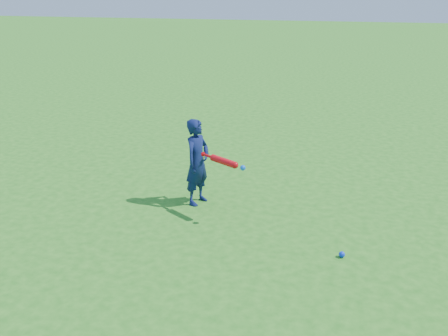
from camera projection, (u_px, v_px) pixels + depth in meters
ground at (186, 213)px, 6.34m from camera, size 80.00×80.00×0.00m
child at (197, 162)px, 6.45m from camera, size 0.38×0.48×1.14m
ground_ball_blue at (342, 254)px, 5.28m from camera, size 0.07×0.07×0.07m
bat_swing at (225, 162)px, 5.98m from camera, size 0.65×0.42×0.08m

